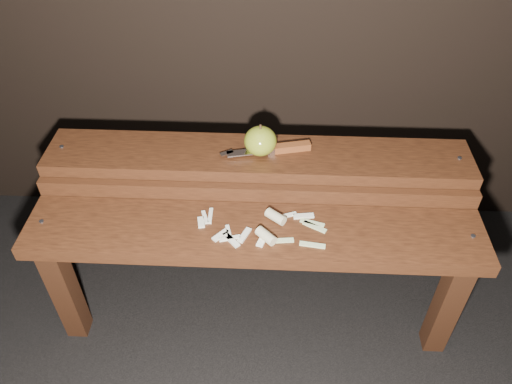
{
  "coord_description": "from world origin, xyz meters",
  "views": [
    {
      "loc": [
        0.05,
        -0.94,
        1.36
      ],
      "look_at": [
        0.0,
        0.06,
        0.45
      ],
      "focal_mm": 35.0,
      "sensor_mm": 36.0,
      "label": 1
    }
  ],
  "objects_px": {
    "knife": "(281,148)",
    "bench_front_tier": "(254,249)",
    "apple": "(260,141)",
    "bench_rear_tier": "(258,177)"
  },
  "relations": [
    {
      "from": "bench_front_tier",
      "to": "knife",
      "type": "relative_size",
      "value": 4.7
    },
    {
      "from": "bench_front_tier",
      "to": "apple",
      "type": "height_order",
      "value": "apple"
    },
    {
      "from": "apple",
      "to": "bench_front_tier",
      "type": "bearing_deg",
      "value": -91.72
    },
    {
      "from": "bench_front_tier",
      "to": "knife",
      "type": "xyz_separation_m",
      "value": [
        0.06,
        0.24,
        0.16
      ]
    },
    {
      "from": "bench_front_tier",
      "to": "apple",
      "type": "relative_size",
      "value": 12.82
    },
    {
      "from": "bench_front_tier",
      "to": "apple",
      "type": "distance_m",
      "value": 0.3
    },
    {
      "from": "bench_rear_tier",
      "to": "apple",
      "type": "height_order",
      "value": "apple"
    },
    {
      "from": "bench_front_tier",
      "to": "bench_rear_tier",
      "type": "bearing_deg",
      "value": 90.0
    },
    {
      "from": "knife",
      "to": "bench_front_tier",
      "type": "bearing_deg",
      "value": -104.86
    },
    {
      "from": "apple",
      "to": "knife",
      "type": "distance_m",
      "value": 0.06
    }
  ]
}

